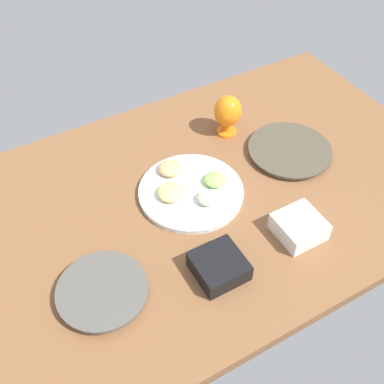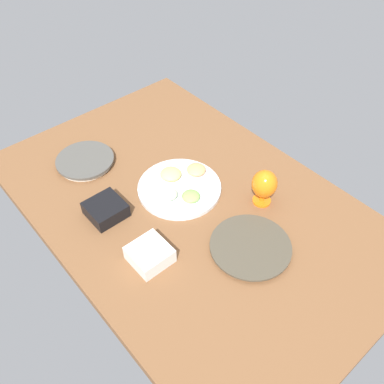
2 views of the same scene
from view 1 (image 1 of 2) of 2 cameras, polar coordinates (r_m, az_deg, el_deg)
The scene contains 7 objects.
ground_plane at distance 154.78cm, azimuth 2.89°, elevation -0.05°, with size 160.00×104.00×4.00cm, color brown.
dinner_plate_left at distance 130.23cm, azimuth -10.81°, elevation -11.80°, with size 24.82×24.82×2.79cm.
dinner_plate_right at distance 168.07cm, azimuth 11.78°, elevation 4.94°, with size 29.20×29.20×2.13cm.
fruit_platter at distance 150.54cm, azimuth -0.26°, elevation 0.27°, with size 33.84×33.84×5.24cm.
hurricane_glass_orange at distance 168.44cm, azimuth 4.38°, elevation 9.67°, with size 9.88×9.88×15.56cm.
square_bowl_black at distance 130.65cm, azimuth 3.30°, elevation -8.91°, with size 13.50×13.50×5.65cm.
square_bowl_white at distance 142.02cm, azimuth 12.91°, elevation -4.06°, with size 13.12×13.12×5.95cm.
Camera 1 is at (-58.42, -87.82, 111.28)cm, focal length 43.87 mm.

